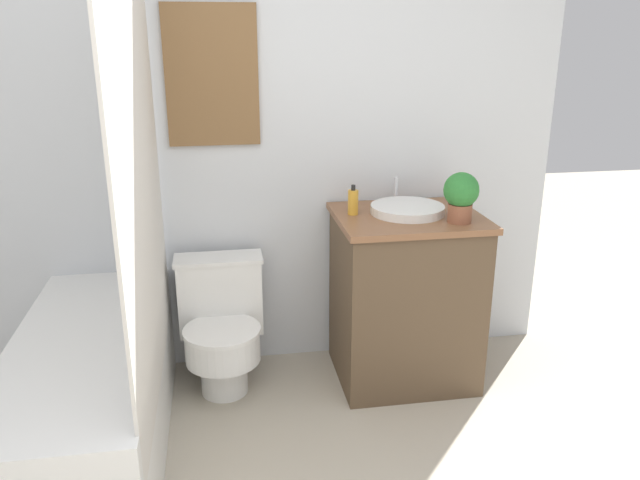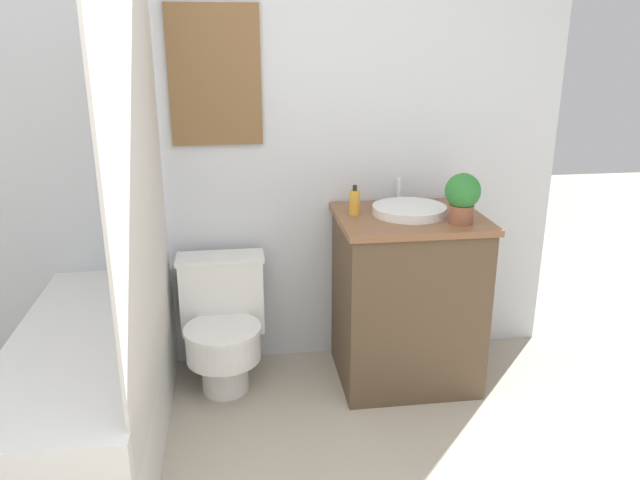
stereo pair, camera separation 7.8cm
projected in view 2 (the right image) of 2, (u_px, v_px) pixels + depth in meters
wall_back at (258, 121)px, 3.00m from camera, size 3.04×0.07×2.50m
shower_area at (93, 384)px, 2.50m from camera, size 0.56×1.44×1.98m
toilet at (223, 323)px, 3.01m from camera, size 0.42×0.49×0.63m
vanity at (406, 298)px, 3.04m from camera, size 0.68×0.58×0.85m
sink at (409, 210)px, 2.92m from camera, size 0.35×0.38×0.13m
soap_bottle at (355, 202)px, 2.90m from camera, size 0.05×0.05×0.14m
potted_plant at (462, 196)px, 2.75m from camera, size 0.16×0.16×0.23m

